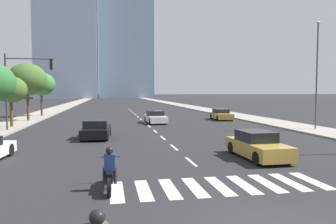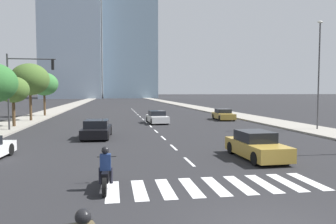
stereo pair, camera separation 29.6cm
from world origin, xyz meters
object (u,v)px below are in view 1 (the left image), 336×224
at_px(motorcycle_lead, 110,173).
at_px(street_lamp_east, 317,68).
at_px(sedan_gold_0, 221,115).
at_px(street_tree_second, 11,90).
at_px(sedan_black_3, 96,130).
at_px(traffic_signal_far, 23,78).
at_px(sedan_white_1, 155,118).
at_px(street_tree_fourth, 41,84).
at_px(sedan_gold_2, 257,146).
at_px(street_tree_third, 27,79).

distance_m(motorcycle_lead, street_lamp_east, 22.80).
bearing_deg(sedan_gold_0, street_tree_second, -73.55).
distance_m(sedan_black_3, traffic_signal_far, 8.89).
relative_size(sedan_gold_0, sedan_white_1, 1.02).
distance_m(street_lamp_east, street_tree_second, 27.15).
xyz_separation_m(street_tree_second, street_tree_fourth, (0.00, 13.61, 0.83)).
height_order(sedan_white_1, street_lamp_east, street_lamp_east).
distance_m(sedan_gold_0, sedan_white_1, 8.73).
height_order(sedan_gold_0, sedan_white_1, sedan_white_1).
distance_m(sedan_white_1, sedan_gold_2, 18.82).
height_order(sedan_gold_0, sedan_black_3, sedan_black_3).
bearing_deg(traffic_signal_far, sedan_black_3, -40.47).
xyz_separation_m(street_tree_third, street_tree_fourth, (0.00, 7.39, -0.34)).
relative_size(street_tree_third, street_tree_fourth, 1.10).
relative_size(motorcycle_lead, sedan_black_3, 0.50).
bearing_deg(sedan_white_1, street_lamp_east, 52.48).
xyz_separation_m(sedan_gold_0, street_lamp_east, (4.35, -11.49, 4.73)).
distance_m(sedan_gold_0, traffic_signal_far, 21.86).
bearing_deg(street_tree_second, street_tree_third, 90.00).
xyz_separation_m(sedan_white_1, sedan_black_3, (-5.75, -10.05, -0.00)).
distance_m(street_tree_second, street_tree_third, 6.33).
xyz_separation_m(traffic_signal_far, street_lamp_east, (24.50, -3.92, 0.89)).
relative_size(street_tree_second, street_tree_third, 0.73).
bearing_deg(sedan_gold_0, sedan_white_1, -67.75).
distance_m(sedan_white_1, street_tree_fourth, 18.22).
bearing_deg(sedan_gold_2, motorcycle_lead, -63.07).
height_order(sedan_white_1, street_tree_second, street_tree_second).
xyz_separation_m(motorcycle_lead, traffic_signal_far, (-7.00, 17.74, 3.85)).
bearing_deg(sedan_black_3, street_tree_third, 32.60).
height_order(sedan_gold_0, street_tree_second, street_tree_second).
relative_size(sedan_gold_2, street_tree_third, 0.68).
distance_m(sedan_white_1, street_lamp_east, 16.09).
distance_m(motorcycle_lead, sedan_black_3, 12.56).
height_order(traffic_signal_far, street_lamp_east, street_lamp_east).
bearing_deg(sedan_white_1, sedan_black_3, -32.61).
bearing_deg(street_tree_fourth, traffic_signal_far, -83.85).
relative_size(sedan_gold_0, street_tree_second, 0.98).
height_order(sedan_gold_2, street_tree_fourth, street_tree_fourth).
relative_size(sedan_black_3, street_lamp_east, 0.49).
distance_m(sedan_gold_2, street_tree_fourth, 34.38).
height_order(sedan_black_3, street_tree_fourth, street_tree_fourth).
distance_m(street_lamp_east, street_tree_third, 29.26).
xyz_separation_m(sedan_white_1, street_tree_fourth, (-13.61, 11.51, 3.74)).
xyz_separation_m(sedan_gold_0, traffic_signal_far, (-20.15, -7.57, 3.84)).
bearing_deg(sedan_gold_2, traffic_signal_far, -135.31).
distance_m(sedan_gold_0, sedan_gold_2, 22.17).
relative_size(sedan_white_1, street_tree_second, 0.95).
relative_size(sedan_gold_2, street_tree_fourth, 0.74).
bearing_deg(street_tree_third, sedan_black_3, -60.96).
distance_m(street_lamp_east, street_tree_fourth, 33.19).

